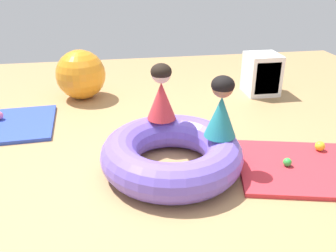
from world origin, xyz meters
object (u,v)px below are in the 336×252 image
(play_ball_green, at_px, (287,162))
(storage_cube, at_px, (262,74))
(child_in_teal, at_px, (221,108))
(play_ball_yellow, at_px, (320,146))
(inflatable_cushion, at_px, (172,154))
(exercise_ball_large, at_px, (81,75))
(child_in_red, at_px, (161,92))

(play_ball_green, height_order, storage_cube, storage_cube)
(child_in_teal, height_order, play_ball_yellow, child_in_teal)
(inflatable_cushion, height_order, exercise_ball_large, exercise_ball_large)
(play_ball_yellow, xyz_separation_m, exercise_ball_large, (-2.36, 1.99, 0.24))
(play_ball_yellow, bearing_deg, child_in_teal, -175.70)
(inflatable_cushion, distance_m, child_in_red, 0.61)
(inflatable_cushion, distance_m, play_ball_yellow, 1.49)
(inflatable_cushion, height_order, child_in_teal, child_in_teal)
(inflatable_cushion, height_order, play_ball_yellow, inflatable_cushion)
(child_in_red, distance_m, play_ball_yellow, 1.64)
(play_ball_yellow, xyz_separation_m, play_ball_green, (-0.45, -0.22, -0.01))
(inflatable_cushion, distance_m, play_ball_green, 1.05)
(child_in_teal, relative_size, exercise_ball_large, 0.83)
(child_in_teal, height_order, play_ball_green, child_in_teal)
(play_ball_yellow, xyz_separation_m, storage_cube, (0.11, 1.74, 0.19))
(child_in_red, height_order, play_ball_green, child_in_red)
(play_ball_yellow, distance_m, play_ball_green, 0.50)
(inflatable_cushion, distance_m, child_in_teal, 0.61)
(child_in_teal, height_order, storage_cube, child_in_teal)
(child_in_red, height_order, exercise_ball_large, child_in_red)
(inflatable_cushion, relative_size, child_in_red, 2.32)
(play_ball_green, bearing_deg, exercise_ball_large, 130.97)
(child_in_red, bearing_deg, play_ball_green, 93.58)
(inflatable_cushion, bearing_deg, child_in_teal, -4.33)
(play_ball_green, bearing_deg, child_in_red, 150.71)
(child_in_teal, xyz_separation_m, exercise_ball_large, (-1.30, 2.07, -0.27))
(play_ball_green, relative_size, storage_cube, 0.14)
(play_ball_yellow, relative_size, play_ball_green, 1.23)
(exercise_ball_large, bearing_deg, play_ball_green, -49.03)
(inflatable_cushion, xyz_separation_m, play_ball_yellow, (1.48, 0.05, -0.08))
(child_in_teal, relative_size, storage_cube, 0.98)
(child_in_red, xyz_separation_m, play_ball_yellow, (1.51, -0.38, -0.51))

